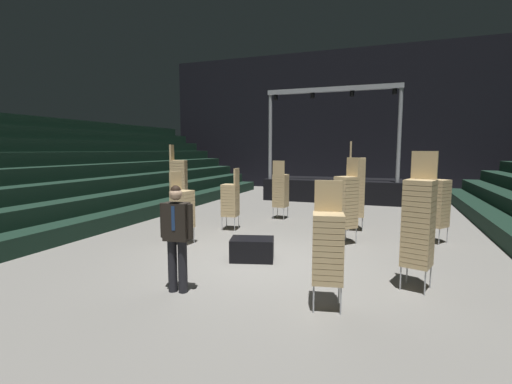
{
  "coord_description": "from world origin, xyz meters",
  "views": [
    {
      "loc": [
        2.45,
        -6.95,
        2.33
      ],
      "look_at": [
        -0.3,
        0.55,
        1.4
      ],
      "focal_mm": 25.65,
      "sensor_mm": 36.0,
      "label": 1
    }
  ],
  "objects_px": {
    "stage_riser": "(333,187)",
    "chair_stack_front_left": "(437,202)",
    "man_with_tie": "(177,232)",
    "equipment_road_case": "(252,249)",
    "chair_stack_rear_left": "(231,199)",
    "chair_stack_mid_left": "(346,201)",
    "chair_stack_front_right": "(281,190)",
    "chair_stack_mid_right": "(179,186)",
    "chair_stack_rear_right": "(328,246)",
    "chair_stack_rear_centre": "(182,208)",
    "chair_stack_aisle_left": "(420,193)",
    "chair_stack_mid_centre": "(357,186)",
    "chair_stack_aisle_right": "(419,221)"
  },
  "relations": [
    {
      "from": "chair_stack_mid_left",
      "to": "equipment_road_case",
      "type": "relative_size",
      "value": 2.37
    },
    {
      "from": "chair_stack_front_left",
      "to": "chair_stack_rear_left",
      "type": "bearing_deg",
      "value": -50.2
    },
    {
      "from": "chair_stack_rear_left",
      "to": "chair_stack_rear_right",
      "type": "relative_size",
      "value": 0.95
    },
    {
      "from": "stage_riser",
      "to": "chair_stack_front_right",
      "type": "bearing_deg",
      "value": -100.46
    },
    {
      "from": "stage_riser",
      "to": "chair_stack_front_left",
      "type": "xyz_separation_m",
      "value": [
        3.6,
        -7.04,
        0.43
      ]
    },
    {
      "from": "stage_riser",
      "to": "chair_stack_rear_centre",
      "type": "xyz_separation_m",
      "value": [
        -2.31,
        -9.37,
        0.31
      ]
    },
    {
      "from": "chair_stack_front_right",
      "to": "chair_stack_rear_centre",
      "type": "xyz_separation_m",
      "value": [
        -1.33,
        -4.06,
        -0.08
      ]
    },
    {
      "from": "chair_stack_rear_right",
      "to": "chair_stack_aisle_left",
      "type": "height_order",
      "value": "chair_stack_aisle_left"
    },
    {
      "from": "chair_stack_rear_right",
      "to": "chair_stack_front_left",
      "type": "bearing_deg",
      "value": -123.28
    },
    {
      "from": "stage_riser",
      "to": "chair_stack_mid_centre",
      "type": "distance_m",
      "value": 6.5
    },
    {
      "from": "man_with_tie",
      "to": "chair_stack_mid_left",
      "type": "bearing_deg",
      "value": -124.87
    },
    {
      "from": "chair_stack_front_left",
      "to": "chair_stack_rear_right",
      "type": "relative_size",
      "value": 1.09
    },
    {
      "from": "man_with_tie",
      "to": "chair_stack_mid_left",
      "type": "relative_size",
      "value": 0.83
    },
    {
      "from": "chair_stack_mid_left",
      "to": "chair_stack_mid_right",
      "type": "xyz_separation_m",
      "value": [
        -4.99,
        0.36,
        0.17
      ]
    },
    {
      "from": "chair_stack_front_left",
      "to": "chair_stack_rear_centre",
      "type": "bearing_deg",
      "value": -33.1
    },
    {
      "from": "chair_stack_aisle_right",
      "to": "chair_stack_rear_right",
      "type": "bearing_deg",
      "value": 61.69
    },
    {
      "from": "stage_riser",
      "to": "chair_stack_rear_left",
      "type": "xyz_separation_m",
      "value": [
        -1.86,
        -7.47,
        0.31
      ]
    },
    {
      "from": "chair_stack_front_left",
      "to": "chair_stack_rear_right",
      "type": "height_order",
      "value": "chair_stack_front_left"
    },
    {
      "from": "chair_stack_mid_right",
      "to": "equipment_road_case",
      "type": "bearing_deg",
      "value": 34.12
    },
    {
      "from": "chair_stack_front_right",
      "to": "chair_stack_rear_centre",
      "type": "distance_m",
      "value": 4.27
    },
    {
      "from": "chair_stack_front_left",
      "to": "chair_stack_front_right",
      "type": "xyz_separation_m",
      "value": [
        -4.58,
        1.73,
        -0.04
      ]
    },
    {
      "from": "stage_riser",
      "to": "man_with_tie",
      "type": "bearing_deg",
      "value": -93.55
    },
    {
      "from": "man_with_tie",
      "to": "chair_stack_mid_centre",
      "type": "bearing_deg",
      "value": -118.52
    },
    {
      "from": "chair_stack_mid_right",
      "to": "chair_stack_rear_centre",
      "type": "xyz_separation_m",
      "value": [
        1.21,
        -1.8,
        -0.34
      ]
    },
    {
      "from": "chair_stack_mid_right",
      "to": "equipment_road_case",
      "type": "height_order",
      "value": "chair_stack_mid_right"
    },
    {
      "from": "chair_stack_front_right",
      "to": "chair_stack_aisle_right",
      "type": "height_order",
      "value": "chair_stack_aisle_right"
    },
    {
      "from": "chair_stack_mid_centre",
      "to": "chair_stack_aisle_right",
      "type": "xyz_separation_m",
      "value": [
        1.36,
        -4.33,
        -0.13
      ]
    },
    {
      "from": "chair_stack_front_left",
      "to": "chair_stack_mid_left",
      "type": "height_order",
      "value": "chair_stack_mid_left"
    },
    {
      "from": "chair_stack_front_left",
      "to": "chair_stack_mid_left",
      "type": "bearing_deg",
      "value": -32.03
    },
    {
      "from": "chair_stack_rear_centre",
      "to": "equipment_road_case",
      "type": "relative_size",
      "value": 1.99
    },
    {
      "from": "chair_stack_rear_centre",
      "to": "chair_stack_aisle_right",
      "type": "relative_size",
      "value": 0.78
    },
    {
      "from": "man_with_tie",
      "to": "chair_stack_mid_centre",
      "type": "relative_size",
      "value": 0.69
    },
    {
      "from": "chair_stack_aisle_right",
      "to": "chair_stack_mid_centre",
      "type": "bearing_deg",
      "value": -55.27
    },
    {
      "from": "chair_stack_front_right",
      "to": "chair_stack_mid_right",
      "type": "xyz_separation_m",
      "value": [
        -2.54,
        -2.26,
        0.25
      ]
    },
    {
      "from": "man_with_tie",
      "to": "equipment_road_case",
      "type": "bearing_deg",
      "value": -111.19
    },
    {
      "from": "stage_riser",
      "to": "chair_stack_mid_left",
      "type": "distance_m",
      "value": 8.08
    },
    {
      "from": "chair_stack_mid_left",
      "to": "man_with_tie",
      "type": "bearing_deg",
      "value": 103.84
    },
    {
      "from": "chair_stack_mid_left",
      "to": "equipment_road_case",
      "type": "xyz_separation_m",
      "value": [
        -1.69,
        -2.1,
        -0.83
      ]
    },
    {
      "from": "chair_stack_mid_left",
      "to": "chair_stack_mid_centre",
      "type": "distance_m",
      "value": 1.67
    },
    {
      "from": "chair_stack_front_right",
      "to": "chair_stack_rear_left",
      "type": "xyz_separation_m",
      "value": [
        -0.88,
        -2.15,
        -0.08
      ]
    },
    {
      "from": "chair_stack_front_right",
      "to": "chair_stack_aisle_right",
      "type": "relative_size",
      "value": 0.85
    },
    {
      "from": "chair_stack_aisle_left",
      "to": "chair_stack_rear_centre",
      "type": "bearing_deg",
      "value": -152.53
    },
    {
      "from": "man_with_tie",
      "to": "chair_stack_rear_left",
      "type": "bearing_deg",
      "value": -83.23
    },
    {
      "from": "chair_stack_aisle_left",
      "to": "chair_stack_aisle_right",
      "type": "height_order",
      "value": "chair_stack_aisle_right"
    },
    {
      "from": "chair_stack_rear_right",
      "to": "chair_stack_rear_centre",
      "type": "relative_size",
      "value": 1.05
    },
    {
      "from": "chair_stack_front_left",
      "to": "chair_stack_mid_right",
      "type": "bearing_deg",
      "value": -50.4
    },
    {
      "from": "chair_stack_rear_centre",
      "to": "man_with_tie",
      "type": "bearing_deg",
      "value": 36.83
    },
    {
      "from": "chair_stack_rear_left",
      "to": "chair_stack_aisle_right",
      "type": "distance_m",
      "value": 5.73
    },
    {
      "from": "chair_stack_rear_left",
      "to": "chair_stack_mid_centre",
      "type": "bearing_deg",
      "value": -76.46
    },
    {
      "from": "man_with_tie",
      "to": "chair_stack_mid_left",
      "type": "xyz_separation_m",
      "value": [
        2.22,
        4.15,
        0.07
      ]
    }
  ]
}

